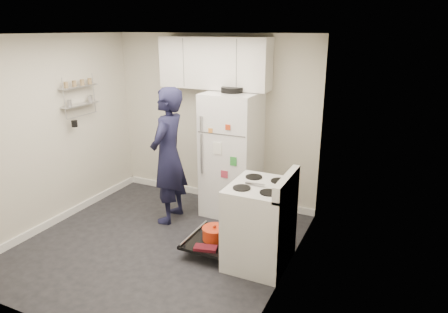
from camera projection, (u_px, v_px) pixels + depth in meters
The scene contains 7 objects.
room at pixel (152, 150), 4.63m from camera, with size 3.21×3.21×2.51m.
electric_range at pixel (259, 225), 4.45m from camera, with size 0.66×0.76×1.10m.
open_oven_door at pixel (213, 237), 4.76m from camera, with size 0.55×0.70×0.23m.
refrigerator at pixel (232, 154), 5.60m from camera, with size 0.72×0.74×1.81m.
upper_cabinets at pixel (215, 63), 5.52m from camera, with size 1.60×0.33×0.70m, color silver.
wall_shelf_rack at pixel (79, 96), 5.48m from camera, with size 0.14×0.60×0.61m.
person at pixel (168, 156), 5.35m from camera, with size 0.67×0.44×1.85m, color black.
Camera 1 is at (2.59, -3.64, 2.56)m, focal length 32.00 mm.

